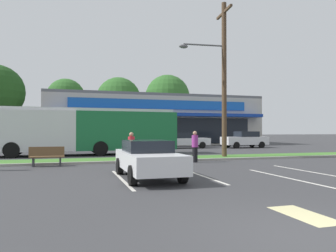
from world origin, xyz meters
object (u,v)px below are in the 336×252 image
object	(u,v)px
utility_pole	(222,75)
car_0	(185,140)
city_bus	(85,130)
bus_stop_bench	(47,156)
pedestrian_by_pole	(195,147)
car_1	(43,142)
car_4	(245,139)
pedestrian_near_bench	(131,148)
car_3	(148,158)

from	to	relation	value
utility_pole	car_0	world-z (taller)	utility_pole
city_bus	bus_stop_bench	xyz separation A→B (m)	(-2.02, -6.92, -1.26)
city_bus	pedestrian_by_pole	size ratio (longest dim) A/B	7.70
utility_pole	pedestrian_by_pole	xyz separation A→B (m)	(-2.51, -1.80, -4.34)
city_bus	car_1	size ratio (longest dim) A/B	3.09
car_0	pedestrian_by_pole	size ratio (longest dim) A/B	2.78
car_1	pedestrian_by_pole	world-z (taller)	pedestrian_by_pole
car_4	pedestrian_by_pole	distance (m)	16.01
city_bus	pedestrian_near_bench	bearing A→B (deg)	103.94
bus_stop_bench	car_4	bearing A→B (deg)	-145.53
car_0	pedestrian_near_bench	size ratio (longest dim) A/B	2.88
bus_stop_bench	car_3	world-z (taller)	car_3
city_bus	car_0	world-z (taller)	city_bus
car_0	utility_pole	bearing A→B (deg)	-98.31
car_1	car_4	world-z (taller)	car_4
pedestrian_near_bench	pedestrian_by_pole	size ratio (longest dim) A/B	0.97
car_0	pedestrian_by_pole	xyz separation A→B (m)	(-4.21, -13.43, 0.08)
car_3	car_4	xyz separation A→B (m)	(13.99, 17.30, 0.11)
city_bus	car_0	size ratio (longest dim) A/B	2.77
bus_stop_bench	pedestrian_near_bench	bearing A→B (deg)	175.68
pedestrian_near_bench	car_1	bearing A→B (deg)	-0.59
bus_stop_bench	car_4	world-z (taller)	car_4
utility_pole	car_0	xyz separation A→B (m)	(1.70, 11.62, -4.42)
city_bus	car_4	bearing A→B (deg)	-163.12
utility_pole	pedestrian_by_pole	distance (m)	5.33
city_bus	car_1	world-z (taller)	city_bus
utility_pole	car_3	bearing A→B (deg)	-132.90
city_bus	pedestrian_by_pole	bearing A→B (deg)	126.39
car_3	pedestrian_by_pole	bearing A→B (deg)	142.72
utility_pole	car_3	world-z (taller)	utility_pole
car_1	car_3	size ratio (longest dim) A/B	0.94
bus_stop_bench	utility_pole	bearing A→B (deg)	-170.65
utility_pole	bus_stop_bench	size ratio (longest dim) A/B	6.05
car_3	pedestrian_by_pole	size ratio (longest dim) A/B	2.64
city_bus	car_3	size ratio (longest dim) A/B	2.91
car_3	pedestrian_by_pole	world-z (taller)	pedestrian_by_pole
city_bus	car_3	xyz separation A→B (m)	(1.75, -12.03, -1.05)
utility_pole	car_0	size ratio (longest dim) A/B	2.06
car_1	pedestrian_by_pole	xyz separation A→B (m)	(8.73, -13.45, 0.09)
car_1	car_4	distance (m)	18.97
car_1	pedestrian_by_pole	distance (m)	16.03
bus_stop_bench	pedestrian_near_bench	world-z (taller)	pedestrian_near_bench
city_bus	bus_stop_bench	bearing A→B (deg)	72.12
utility_pole	city_bus	bearing A→B (deg)	146.77
car_3	car_1	bearing A→B (deg)	-164.96
utility_pole	car_4	distance (m)	13.76
bus_stop_bench	pedestrian_by_pole	world-z (taller)	pedestrian_by_pole
car_4	pedestrian_by_pole	size ratio (longest dim) A/B	2.65
pedestrian_by_pole	car_1	bearing A→B (deg)	80.72
bus_stop_bench	pedestrian_by_pole	distance (m)	7.55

